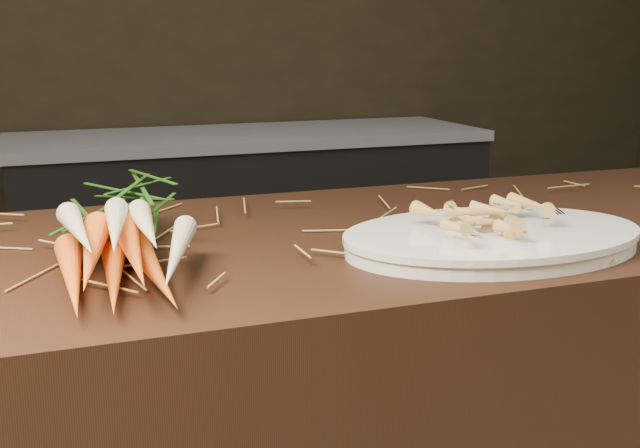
{
  "coord_description": "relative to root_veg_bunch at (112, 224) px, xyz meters",
  "views": [
    {
      "loc": [
        -0.54,
        -0.83,
        1.2
      ],
      "look_at": [
        -0.18,
        0.13,
        0.96
      ],
      "focal_mm": 45.0,
      "sensor_mm": 36.0,
      "label": 1
    }
  ],
  "objects": [
    {
      "name": "back_counter",
      "position": [
        0.73,
        1.9,
        -0.53
      ],
      "size": [
        1.82,
        0.62,
        0.84
      ],
      "color": "black",
      "rests_on": "ground"
    },
    {
      "name": "straw_bedding",
      "position": [
        0.43,
        0.02,
        -0.04
      ],
      "size": [
        1.4,
        0.6,
        0.02
      ],
      "primitive_type": null,
      "color": "#A1803A",
      "rests_on": "main_counter"
    },
    {
      "name": "root_veg_bunch",
      "position": [
        0.0,
        0.0,
        0.0
      ],
      "size": [
        0.21,
        0.56,
        0.1
      ],
      "rotation": [
        0.0,
        0.0,
        -0.09
      ],
      "color": "#F15714",
      "rests_on": "main_counter"
    },
    {
      "name": "serving_platter",
      "position": [
        0.52,
        -0.14,
        -0.04
      ],
      "size": [
        0.45,
        0.3,
        0.02
      ],
      "primitive_type": null,
      "rotation": [
        0.0,
        0.0,
        0.0
      ],
      "color": "white",
      "rests_on": "main_counter"
    },
    {
      "name": "roasted_veg_heap",
      "position": [
        0.52,
        -0.14,
        -0.0
      ],
      "size": [
        0.22,
        0.16,
        0.05
      ],
      "primitive_type": null,
      "rotation": [
        0.0,
        0.0,
        0.0
      ],
      "color": "#B68D42",
      "rests_on": "serving_platter"
    },
    {
      "name": "serving_fork",
      "position": [
        0.68,
        -0.16,
        -0.02
      ],
      "size": [
        0.07,
        0.16,
        0.0
      ],
      "primitive_type": "cube",
      "rotation": [
        0.0,
        0.0,
        -0.36
      ],
      "color": "silver",
      "rests_on": "serving_platter"
    }
  ]
}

